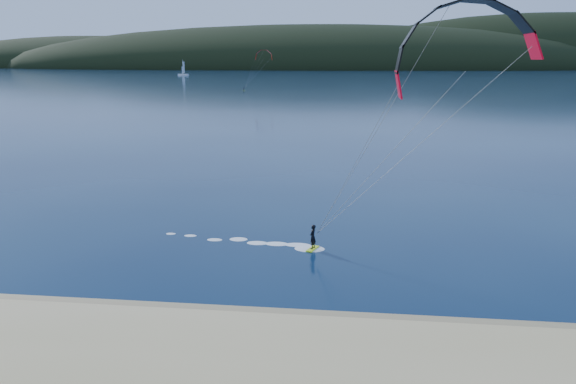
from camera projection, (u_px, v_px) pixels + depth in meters
The scene contains 6 objects.
ground at pixel (153, 366), 22.54m from camera, with size 1800.00×1800.00×0.00m, color #071734.
wet_sand at pixel (186, 315), 26.88m from camera, with size 220.00×2.50×0.10m.
headland at pixel (350, 68), 742.30m from camera, with size 1200.00×310.00×140.00m.
kitesurfer_near at pixel (455, 80), 29.39m from camera, with size 22.85×6.73×14.80m.
kitesurfer_far at pixel (263, 59), 211.29m from camera, with size 12.22×4.51×14.42m.
sailboat at pixel (183, 74), 417.34m from camera, with size 8.49×5.30×11.83m.
Camera 1 is at (7.79, -19.50, 12.11)m, focal length 34.75 mm.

